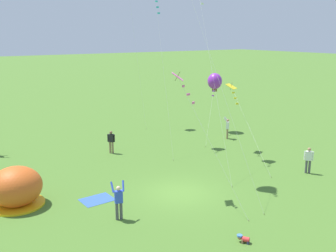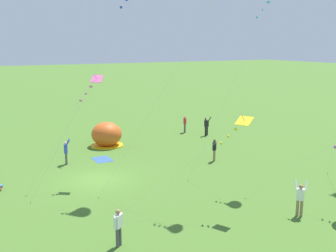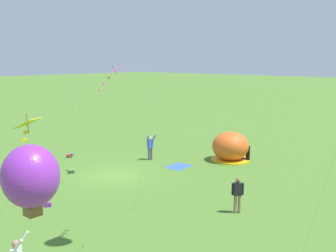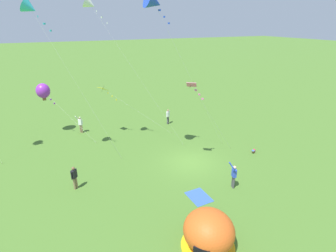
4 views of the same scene
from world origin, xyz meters
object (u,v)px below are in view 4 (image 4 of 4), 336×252
Objects in this scene: popup_tent at (209,232)px; toddler_crawling at (253,151)px; kite_white at (90,4)px; person_far_back at (80,124)px; kite_purple at (43,91)px; kite_cyan at (30,8)px; person_flying_kite at (234,175)px; kite_yellow at (106,91)px; kite_blue at (154,2)px; kite_pink at (194,89)px; person_watching_sky at (168,116)px; person_with_toddler at (74,177)px.

toddler_crawling is at bearing -52.61° from popup_tent.
kite_white reaches higher than popup_tent.
kite_purple reaches higher than person_far_back.
kite_white reaches higher than kite_cyan.
kite_yellow is (12.62, 5.79, 3.65)m from person_flying_kite.
person_far_back is 4.75m from kite_purple.
kite_blue reaches higher than person_far_back.
kite_purple is at bearing 42.79° from kite_pink.
person_watching_sky is 13.84m from kite_blue.
toddler_crawling is at bearing -157.52° from person_watching_sky.
kite_blue reaches higher than person_watching_sky.
person_flying_kite is 0.15× the size of kite_cyan.
kite_purple is at bearing 19.58° from popup_tent.
toddler_crawling is 8.47m from kite_pink.
person_flying_kite is 0.15× the size of kite_white.
person_flying_kite reaches higher than person_with_toddler.
kite_blue is at bearing -159.09° from kite_yellow.
kite_yellow is (8.31, 4.90, -1.60)m from kite_pink.
person_far_back is 1.10× the size of person_watching_sky.
person_flying_kite is at bearing -129.42° from kite_cyan.
toddler_crawling is 0.08× the size of kite_pink.
kite_purple is (2.49, 12.30, 3.61)m from person_watching_sky.
popup_tent is 1.63× the size of person_with_toddler.
kite_yellow is (16.34, 1.33, 3.65)m from popup_tent.
kite_pink is (-0.17, -9.19, 5.29)m from person_with_toddler.
kite_blue reaches higher than person_with_toddler.
toddler_crawling is at bearing -118.67° from kite_white.
kite_white reaches higher than person_watching_sky.
person_watching_sky is 10.42m from kite_pink.
person_flying_kite is 0.35× the size of kite_purple.
popup_tent is at bearing 173.24° from kite_blue.
kite_blue reaches higher than popup_tent.
popup_tent is 18.72m from person_far_back.
person_with_toddler is at bearing 170.35° from person_far_back.
kite_white is at bearing -30.01° from person_with_toddler.
kite_purple reaches higher than popup_tent.
kite_cyan is 4.23m from kite_white.
person_flying_kite is 13.12m from person_watching_sky.
kite_purple is (15.58, 11.32, 3.58)m from person_flying_kite.
person_with_toddler is 10.60m from kite_pink.
person_with_toddler is at bearing -168.20° from kite_cyan.
popup_tent is 0.53× the size of kite_purple.
person_with_toddler is 0.25× the size of kite_pink.
person_flying_kite is at bearing -113.97° from person_with_toddler.
person_watching_sky is at bearing -12.00° from kite_pink.
person_far_back is 1.00× the size of person_flying_kite.
person_far_back is at bearing 35.99° from kite_pink.
kite_white is 10.37m from kite_purple.
person_flying_kite reaches higher than person_watching_sky.
person_far_back is at bearing 17.35° from kite_white.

